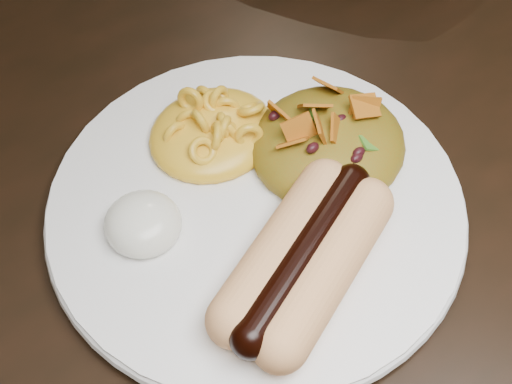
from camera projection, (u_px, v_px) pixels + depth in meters
table at (190, 230)px, 0.60m from camera, size 1.60×0.90×0.75m
plate at (256, 208)px, 0.49m from camera, size 0.26×0.26×0.01m
hotdog at (304, 258)px, 0.44m from camera, size 0.12×0.10×0.03m
mac_and_cheese at (212, 121)px, 0.50m from camera, size 0.09×0.08×0.03m
sour_cream at (142, 218)px, 0.46m from camera, size 0.05×0.05×0.03m
taco_salad at (329, 134)px, 0.50m from camera, size 0.10×0.10×0.05m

